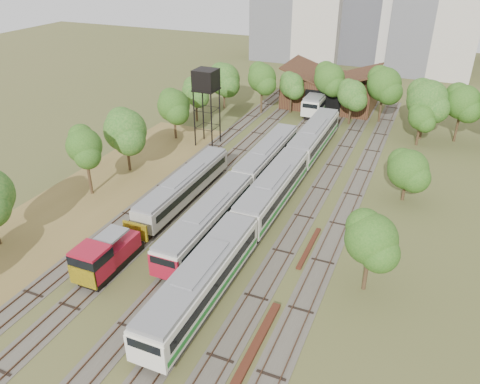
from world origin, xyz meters
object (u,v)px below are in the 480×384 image
at_px(shunter_locomotive, 105,257).
at_px(water_tower, 206,82).
at_px(railcar_red_set, 241,185).
at_px(railcar_green_set, 273,191).

bearing_deg(shunter_locomotive, water_tower, 99.69).
xyz_separation_m(railcar_red_set, railcar_green_set, (4.00, -0.13, 0.16)).
xyz_separation_m(railcar_red_set, shunter_locomotive, (-6.00, -17.58, -0.17)).
height_order(railcar_red_set, water_tower, water_tower).
height_order(railcar_red_set, railcar_green_set, railcar_green_set).
relative_size(railcar_red_set, railcar_green_set, 0.66).
bearing_deg(shunter_locomotive, railcar_red_set, 71.16).
bearing_deg(shunter_locomotive, railcar_green_set, 60.18).
relative_size(railcar_red_set, water_tower, 3.08).
bearing_deg(water_tower, shunter_locomotive, -80.31).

